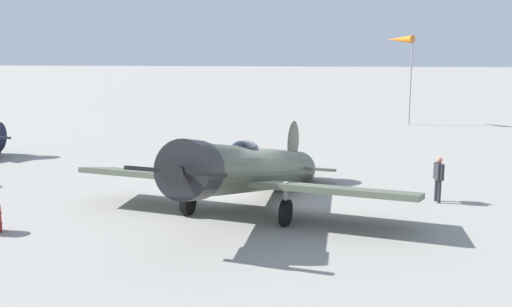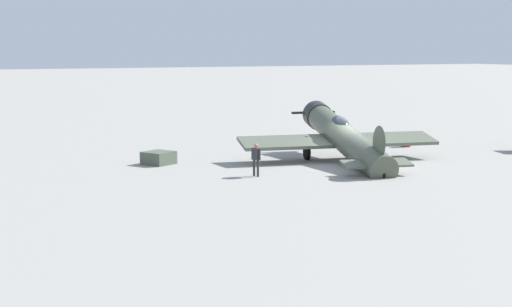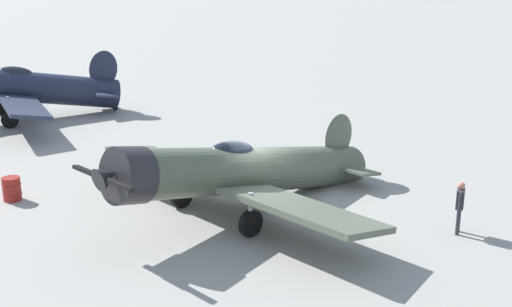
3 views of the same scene
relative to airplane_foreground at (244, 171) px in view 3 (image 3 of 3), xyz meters
The scene contains 5 objects.
ground_plane 1.42m from the airplane_foreground, 12.93° to the right, with size 400.00×400.00×0.00m, color gray.
airplane_foreground is the anchor object (origin of this frame).
airplane_mid_apron 17.14m from the airplane_foreground, 74.51° to the left, with size 9.75×10.92×3.37m.
ground_crew_mechanic 6.57m from the airplane_foreground, 72.89° to the right, with size 0.60×0.31×1.58m.
fuel_drum 7.88m from the airplane_foreground, 116.27° to the left, with size 0.63×0.63×0.80m.
Camera 3 is at (-16.58, -10.86, 7.57)m, focal length 45.49 mm.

